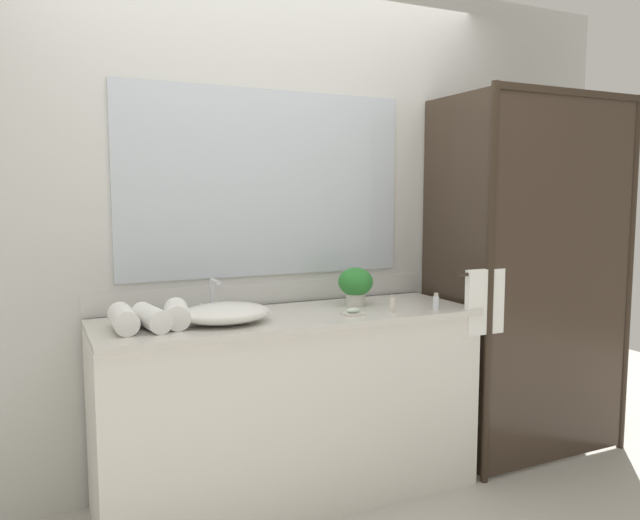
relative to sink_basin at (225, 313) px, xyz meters
The scene contains 13 objects.
ground_plane 1.00m from the sink_basin, 10.06° to the left, with size 8.00×8.00×0.00m, color #B7B2A8.
wall_back_with_mirror 0.64m from the sink_basin, 50.16° to the left, with size 4.40×0.06×2.60m.
vanity_cabinet 0.60m from the sink_basin, 11.64° to the left, with size 1.80×0.58×0.90m.
shower_enclosure 1.62m from the sink_basin, ahead, with size 1.20×0.59×2.00m.
sink_basin is the anchor object (origin of this frame).
faucet 0.19m from the sink_basin, 90.00° to the left, with size 0.17×0.13×0.17m.
potted_plant 0.74m from the sink_basin, 10.69° to the left, with size 0.18×0.18×0.19m.
soap_dish 0.60m from the sink_basin, ahead, with size 0.10×0.07×0.04m.
amenity_bottle_lotion 1.03m from the sink_basin, ahead, with size 0.03×0.03×0.08m.
amenity_bottle_conditioner 0.80m from the sink_basin, ahead, with size 0.03×0.03×0.08m.
rolled_towel_near_edge 0.42m from the sink_basin, behind, with size 0.10×0.10×0.25m, color white.
rolled_towel_middle 0.31m from the sink_basin, behind, with size 0.10×0.10×0.26m, color white.
rolled_towel_far_edge 0.21m from the sink_basin, behind, with size 0.11×0.11×0.23m, color white.
Camera 1 is at (-1.09, -2.61, 1.46)m, focal length 34.34 mm.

